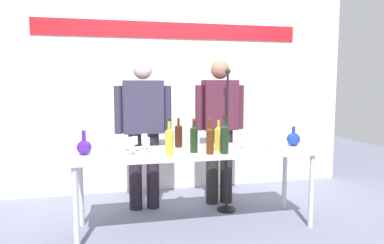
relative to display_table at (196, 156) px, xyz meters
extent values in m
plane|color=slate|center=(0.00, 0.00, -0.69)|extent=(10.00, 10.00, 0.00)
cube|color=white|center=(0.00, 1.33, 0.81)|extent=(4.76, 0.10, 3.00)
cube|color=red|center=(0.00, 1.28, 1.35)|extent=(3.33, 0.01, 0.20)
cube|color=silver|center=(0.00, 0.00, 0.04)|extent=(2.27, 0.63, 0.04)
cylinder|color=silver|center=(-1.08, -0.27, -0.34)|extent=(0.05, 0.05, 0.71)
cylinder|color=silver|center=(1.08, -0.27, -0.34)|extent=(0.05, 0.05, 0.71)
cylinder|color=silver|center=(-1.08, 0.27, -0.34)|extent=(0.05, 0.05, 0.71)
cylinder|color=silver|center=(1.08, 0.27, -0.34)|extent=(0.05, 0.05, 0.71)
sphere|color=#451C87|center=(-1.01, 0.00, 0.13)|extent=(0.13, 0.13, 0.13)
cylinder|color=#451C87|center=(-1.01, 0.00, 0.23)|extent=(0.03, 0.03, 0.10)
sphere|color=#173397|center=(1.02, 0.00, 0.13)|extent=(0.13, 0.13, 0.13)
cylinder|color=#173397|center=(1.02, 0.00, 0.22)|extent=(0.03, 0.03, 0.07)
cylinder|color=#251D28|center=(-0.53, 0.62, -0.27)|extent=(0.14, 0.14, 0.85)
cylinder|color=#251D28|center=(-0.34, 0.62, -0.27)|extent=(0.14, 0.14, 0.85)
cube|color=#312F47|center=(-0.43, 0.62, 0.44)|extent=(0.43, 0.22, 0.57)
cylinder|color=#312F47|center=(-0.70, 0.62, 0.41)|extent=(0.09, 0.09, 0.51)
cylinder|color=#312F47|center=(-0.17, 0.62, 0.41)|extent=(0.09, 0.09, 0.51)
sphere|color=beige|center=(-0.43, 0.62, 0.84)|extent=(0.21, 0.21, 0.21)
cylinder|color=black|center=(0.35, 0.62, -0.26)|extent=(0.14, 0.14, 0.86)
cylinder|color=black|center=(0.52, 0.62, -0.26)|extent=(0.14, 0.14, 0.86)
cube|color=#4C1F30|center=(0.43, 0.62, 0.45)|extent=(0.38, 0.22, 0.56)
cylinder|color=#4C1F30|center=(0.19, 0.62, 0.42)|extent=(0.09, 0.09, 0.50)
cylinder|color=#4C1F30|center=(0.67, 0.62, 0.42)|extent=(0.09, 0.09, 0.50)
sphere|color=#976950|center=(0.43, 0.62, 0.84)|extent=(0.21, 0.21, 0.21)
cylinder|color=black|center=(-0.13, 0.18, 0.16)|extent=(0.07, 0.07, 0.21)
cone|color=black|center=(-0.13, 0.18, 0.28)|extent=(0.07, 0.07, 0.03)
cylinder|color=black|center=(-0.13, 0.18, 0.30)|extent=(0.02, 0.02, 0.07)
cylinder|color=red|center=(-0.13, 0.18, 0.34)|extent=(0.03, 0.03, 0.02)
cylinder|color=gold|center=(-0.29, -0.22, 0.17)|extent=(0.08, 0.08, 0.22)
cone|color=gold|center=(-0.29, -0.22, 0.29)|extent=(0.08, 0.08, 0.03)
cylinder|color=gold|center=(-0.29, -0.22, 0.33)|extent=(0.03, 0.03, 0.09)
cylinder|color=black|center=(-0.29, -0.22, 0.38)|extent=(0.03, 0.03, 0.02)
cylinder|color=black|center=(-0.04, -0.12, 0.17)|extent=(0.07, 0.07, 0.22)
cone|color=black|center=(-0.04, -0.12, 0.30)|extent=(0.07, 0.07, 0.03)
cylinder|color=black|center=(-0.04, -0.12, 0.32)|extent=(0.03, 0.03, 0.07)
cylinder|color=red|center=(-0.04, -0.12, 0.36)|extent=(0.03, 0.03, 0.02)
cylinder|color=#51270D|center=(0.08, -0.22, 0.17)|extent=(0.07, 0.07, 0.22)
cone|color=#51270D|center=(0.08, -0.22, 0.29)|extent=(0.07, 0.07, 0.03)
cylinder|color=#51270D|center=(0.08, -0.22, 0.32)|extent=(0.02, 0.02, 0.09)
cylinder|color=red|center=(0.08, -0.22, 0.38)|extent=(0.03, 0.03, 0.02)
cylinder|color=gold|center=(0.19, -0.11, 0.17)|extent=(0.07, 0.07, 0.21)
cone|color=gold|center=(0.19, -0.11, 0.28)|extent=(0.07, 0.07, 0.03)
cylinder|color=gold|center=(0.19, -0.11, 0.30)|extent=(0.02, 0.02, 0.07)
cylinder|color=gold|center=(0.19, -0.11, 0.34)|extent=(0.03, 0.03, 0.02)
cylinder|color=#1A2F1A|center=(0.21, -0.23, 0.18)|extent=(0.08, 0.08, 0.24)
cone|color=#1A2F1A|center=(0.21, -0.23, 0.31)|extent=(0.08, 0.08, 0.03)
cylinder|color=#1A2F1A|center=(0.21, -0.23, 0.34)|extent=(0.03, 0.03, 0.09)
cylinder|color=black|center=(0.21, -0.23, 0.39)|extent=(0.03, 0.03, 0.02)
cylinder|color=white|center=(-0.57, 0.01, 0.06)|extent=(0.06, 0.06, 0.00)
cylinder|color=white|center=(-0.57, 0.01, 0.10)|extent=(0.01, 0.01, 0.07)
cylinder|color=white|center=(-0.57, 0.01, 0.17)|extent=(0.06, 0.06, 0.07)
cylinder|color=white|center=(-0.66, 0.07, 0.06)|extent=(0.06, 0.06, 0.00)
cylinder|color=white|center=(-0.66, 0.07, 0.09)|extent=(0.01, 0.01, 0.06)
cylinder|color=white|center=(-0.66, 0.07, 0.16)|extent=(0.06, 0.06, 0.07)
cylinder|color=white|center=(-0.62, -0.15, 0.06)|extent=(0.06, 0.06, 0.00)
cylinder|color=white|center=(-0.62, -0.15, 0.10)|extent=(0.01, 0.01, 0.08)
cylinder|color=white|center=(-0.62, -0.15, 0.18)|extent=(0.07, 0.07, 0.08)
cylinder|color=white|center=(-0.47, 0.09, 0.06)|extent=(0.06, 0.06, 0.00)
cylinder|color=white|center=(-0.47, 0.09, 0.10)|extent=(0.01, 0.01, 0.07)
cylinder|color=white|center=(-0.47, 0.09, 0.18)|extent=(0.06, 0.06, 0.08)
cylinder|color=white|center=(-0.81, 0.13, 0.06)|extent=(0.05, 0.05, 0.00)
cylinder|color=white|center=(-0.81, 0.13, 0.10)|extent=(0.01, 0.01, 0.07)
cylinder|color=white|center=(-0.81, 0.13, 0.18)|extent=(0.06, 0.06, 0.09)
cylinder|color=white|center=(-0.47, -0.07, 0.06)|extent=(0.06, 0.06, 0.00)
cylinder|color=white|center=(-0.47, -0.07, 0.10)|extent=(0.01, 0.01, 0.07)
cylinder|color=white|center=(-0.47, -0.07, 0.17)|extent=(0.07, 0.07, 0.07)
cylinder|color=white|center=(0.69, -0.10, 0.06)|extent=(0.06, 0.06, 0.00)
cylinder|color=white|center=(0.69, -0.10, 0.10)|extent=(0.01, 0.01, 0.07)
cylinder|color=white|center=(0.69, -0.10, 0.17)|extent=(0.06, 0.06, 0.08)
cylinder|color=white|center=(0.47, -0.04, 0.06)|extent=(0.06, 0.06, 0.00)
cylinder|color=white|center=(0.47, -0.04, 0.10)|extent=(0.01, 0.01, 0.07)
cylinder|color=white|center=(0.47, -0.04, 0.17)|extent=(0.07, 0.07, 0.07)
cylinder|color=white|center=(0.77, 0.01, 0.06)|extent=(0.06, 0.06, 0.00)
cylinder|color=white|center=(0.77, 0.01, 0.09)|extent=(0.01, 0.01, 0.06)
cylinder|color=white|center=(0.77, 0.01, 0.16)|extent=(0.06, 0.06, 0.07)
cylinder|color=white|center=(0.57, 0.23, 0.06)|extent=(0.06, 0.06, 0.00)
cylinder|color=white|center=(0.57, 0.23, 0.10)|extent=(0.01, 0.01, 0.08)
cylinder|color=white|center=(0.57, 0.23, 0.18)|extent=(0.06, 0.06, 0.07)
cylinder|color=black|center=(0.43, 0.35, -0.68)|extent=(0.20, 0.20, 0.02)
cylinder|color=black|center=(0.43, 0.35, 0.05)|extent=(0.02, 0.02, 1.48)
sphere|color=#232328|center=(0.43, 0.35, 0.82)|extent=(0.06, 0.06, 0.06)
camera|label=1|loc=(-0.78, -3.23, 0.69)|focal=33.31mm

